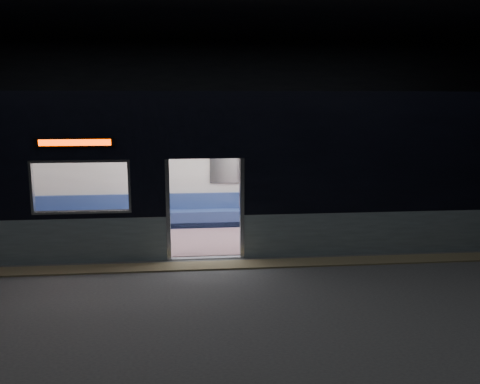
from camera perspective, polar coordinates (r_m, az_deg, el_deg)
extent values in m
cube|color=#47494C|center=(9.46, -3.62, -9.42)|extent=(24.00, 14.00, 0.01)
cube|color=black|center=(15.90, -4.69, 7.81)|extent=(24.00, 0.04, 5.00)
cube|color=black|center=(2.06, 3.04, -9.13)|extent=(24.00, 0.04, 5.00)
cube|color=#8C7F59|center=(9.97, -3.75, -8.25)|extent=(22.80, 0.50, 0.03)
cube|color=#91A4AD|center=(11.54, 21.03, -4.10)|extent=(8.30, 0.12, 0.90)
cube|color=black|center=(11.27, 21.55, 3.81)|extent=(8.30, 0.12, 2.30)
cube|color=black|center=(9.98, -4.03, 7.07)|extent=(1.40, 0.12, 1.15)
cube|color=#B7BABC|center=(10.20, -8.08, -2.02)|extent=(0.08, 0.14, 2.05)
cube|color=#B7BABC|center=(10.24, 0.23, -1.86)|extent=(0.08, 0.14, 2.05)
cube|color=black|center=(10.14, -18.03, 5.31)|extent=(1.50, 0.04, 0.18)
cube|color=#FF3500|center=(10.13, -18.04, 5.31)|extent=(1.34, 0.03, 0.12)
cube|color=#BBB4AB|center=(12.94, -4.37, 3.25)|extent=(18.00, 0.12, 3.20)
cube|color=black|center=(11.40, -4.30, 10.74)|extent=(18.00, 3.00, 0.15)
cube|color=gray|center=(11.83, -4.08, -5.23)|extent=(17.76, 2.76, 0.04)
cube|color=#BBB4AB|center=(11.43, -4.23, 6.10)|extent=(17.76, 2.76, 0.10)
cube|color=navy|center=(12.86, -4.25, -2.93)|extent=(11.00, 0.48, 0.41)
cube|color=navy|center=(12.96, -4.29, -1.00)|extent=(11.00, 0.10, 0.40)
cube|color=#835F6A|center=(11.13, -21.25, -5.72)|extent=(4.40, 0.48, 0.41)
cube|color=#835F6A|center=(11.31, 13.10, -5.03)|extent=(4.40, 0.48, 0.41)
cylinder|color=silver|center=(10.48, -9.18, -0.90)|extent=(0.04, 0.04, 2.26)
cylinder|color=silver|center=(12.71, -8.59, 1.07)|extent=(0.04, 0.04, 2.26)
cylinder|color=silver|center=(10.54, 1.19, -0.71)|extent=(0.04, 0.04, 2.26)
cylinder|color=silver|center=(12.75, -0.03, 1.22)|extent=(0.04, 0.04, 2.26)
cylinder|color=silver|center=(12.54, -4.35, 4.63)|extent=(11.00, 0.03, 0.03)
cube|color=black|center=(12.88, 6.94, -1.65)|extent=(0.17, 0.48, 0.16)
cube|color=black|center=(12.93, 7.87, -1.63)|extent=(0.17, 0.48, 0.16)
cylinder|color=black|center=(12.73, 7.13, -3.08)|extent=(0.11, 0.11, 0.43)
cylinder|color=black|center=(12.78, 8.07, -3.05)|extent=(0.11, 0.11, 0.43)
cube|color=#C55A84|center=(13.09, 7.21, -1.38)|extent=(0.41, 0.22, 0.20)
cylinder|color=#C55A84|center=(13.05, 7.22, 0.19)|extent=(0.42, 0.42, 0.53)
sphere|color=tan|center=(12.97, 7.27, 1.82)|extent=(0.21, 0.21, 0.21)
sphere|color=black|center=(13.00, 7.24, 2.03)|extent=(0.22, 0.22, 0.22)
cube|color=black|center=(12.80, 7.44, -1.04)|extent=(0.34, 0.31, 0.14)
cube|color=white|center=(12.91, -1.01, 2.67)|extent=(0.98, 0.03, 0.64)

